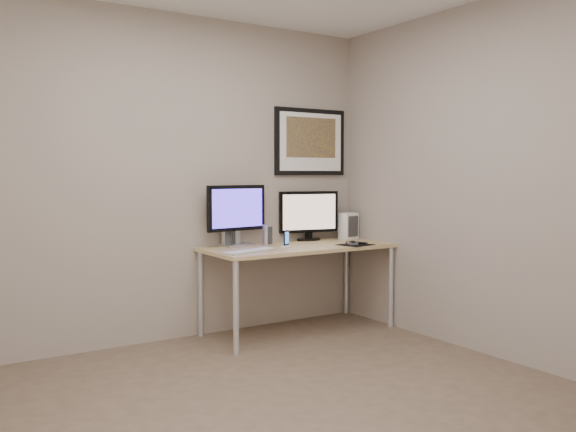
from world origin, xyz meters
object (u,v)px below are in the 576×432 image
object	(u,v)px
framed_art	(310,142)
keyboard	(250,251)
monitor_tv	(309,214)
fan_unit	(348,226)
desk	(298,253)
monitor_large	(237,212)
speaker_left	(225,235)
phone_dock	(286,239)
speaker_right	(267,235)

from	to	relation	value
framed_art	keyboard	distance (m)	1.35
monitor_tv	fan_unit	distance (m)	0.42
desk	fan_unit	bearing A→B (deg)	15.58
monitor_large	desk	bearing A→B (deg)	-35.49
monitor_large	speaker_left	world-z (taller)	monitor_large
monitor_tv	keyboard	size ratio (longest dim) A/B	1.19
desk	phone_dock	bearing A→B (deg)	-163.93
framed_art	keyboard	xyz separation A→B (m)	(-0.90, -0.48, -0.88)
desk	speaker_right	xyz separation A→B (m)	(-0.22, 0.15, 0.15)
framed_art	phone_dock	size ratio (longest dim) A/B	5.29
monitor_large	speaker_right	bearing A→B (deg)	-29.95
speaker_right	fan_unit	distance (m)	0.91
framed_art	monitor_tv	xyz separation A→B (m)	(-0.06, -0.06, -0.65)
desk	speaker_left	size ratio (longest dim) A/B	8.73
desk	speaker_right	distance (m)	0.31
monitor_tv	keyboard	bearing A→B (deg)	-142.93
phone_dock	keyboard	xyz separation A→B (m)	(-0.40, -0.11, -0.06)
framed_art	phone_dock	bearing A→B (deg)	-143.11
framed_art	speaker_left	bearing A→B (deg)	-178.16
desk	fan_unit	xyz separation A→B (m)	(0.69, 0.19, 0.19)
desk	framed_art	bearing A→B (deg)	43.46
monitor_large	monitor_tv	world-z (taller)	monitor_large
desk	speaker_left	world-z (taller)	speaker_left
desk	phone_dock	xyz separation A→B (m)	(-0.15, -0.04, 0.14)
framed_art	fan_unit	world-z (taller)	framed_art
speaker_right	monitor_tv	bearing A→B (deg)	-10.15
speaker_left	desk	bearing A→B (deg)	-36.48
fan_unit	desk	bearing A→B (deg)	-172.08
speaker_right	keyboard	size ratio (longest dim) A/B	0.37
monitor_large	speaker_left	distance (m)	0.21
desk	speaker_right	size ratio (longest dim) A/B	9.06
monitor_large	speaker_left	size ratio (longest dim) A/B	3.05
monitor_large	fan_unit	world-z (taller)	monitor_large
monitor_large	monitor_tv	bearing A→B (deg)	-4.93
desk	framed_art	xyz separation A→B (m)	(0.35, 0.33, 0.96)
monitor_large	monitor_tv	distance (m)	0.75
monitor_large	keyboard	bearing A→B (deg)	-110.65
framed_art	keyboard	bearing A→B (deg)	-151.93
fan_unit	speaker_right	bearing A→B (deg)	174.95
speaker_left	keyboard	distance (m)	0.46
phone_dock	speaker_left	bearing A→B (deg)	114.17
phone_dock	monitor_tv	bearing A→B (deg)	11.66
speaker_left	speaker_right	xyz separation A→B (m)	(0.31, -0.15, -0.00)
framed_art	monitor_large	world-z (taller)	framed_art
monitor_large	keyboard	world-z (taller)	monitor_large
desk	keyboard	bearing A→B (deg)	-164.84
monitor_tv	fan_unit	world-z (taller)	monitor_tv
speaker_left	keyboard	bearing A→B (deg)	-99.30
framed_art	monitor_large	xyz separation A→B (m)	(-0.80, -0.08, -0.61)
desk	monitor_tv	size ratio (longest dim) A/B	2.83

